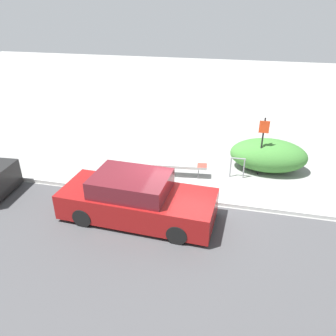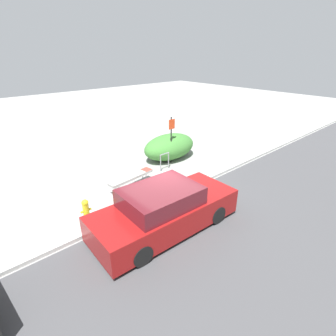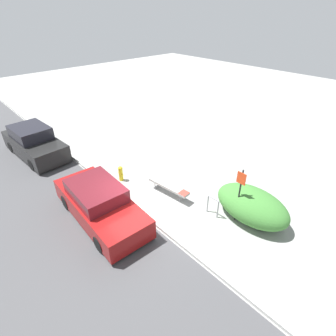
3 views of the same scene
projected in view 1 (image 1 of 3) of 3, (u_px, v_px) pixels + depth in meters
ground_plane at (181, 200)px, 11.17m from camera, size 60.00×60.00×0.00m
road_strip at (133, 332)px, 6.71m from camera, size 60.00×10.00×0.01m
curb at (181, 198)px, 11.14m from camera, size 60.00×0.20×0.13m
bench at (180, 166)px, 12.44m from camera, size 2.09×0.61×0.52m
bike_rack at (237, 166)px, 12.34m from camera, size 0.55×0.07×0.83m
sign_post at (262, 142)px, 12.13m from camera, size 0.36×0.08×2.30m
fire_hydrant at (112, 171)px, 12.17m from camera, size 0.36×0.22×0.77m
shrub_hedge at (268, 155)px, 12.85m from camera, size 2.96×1.77×1.27m
parked_car_near at (136, 199)px, 9.96m from camera, size 4.77×2.03×1.46m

